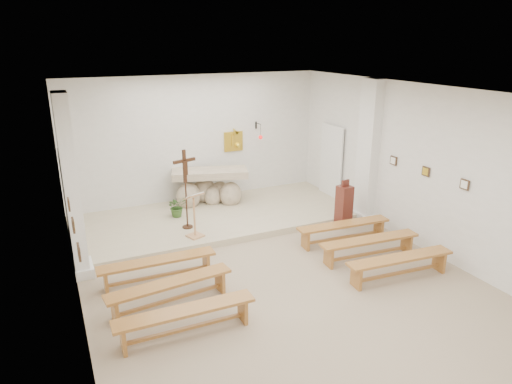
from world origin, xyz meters
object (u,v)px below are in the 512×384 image
lectern (195,215)px  donation_pedestal (344,206)px  altar (209,189)px  bench_left_third (186,316)px  crucifix_stand (186,184)px  bench_left_second (170,288)px  bench_right_front (344,228)px  bench_right_second (369,244)px  bench_right_third (400,262)px  bench_left_front (158,265)px

lectern → donation_pedestal: 3.62m
altar → bench_left_third: 5.62m
donation_pedestal → bench_left_third: 5.42m
crucifix_stand → bench_left_third: crucifix_stand is taller
donation_pedestal → bench_left_second: bearing=-165.7°
lectern → bench_left_third: (-1.17, -3.19, -0.33)m
donation_pedestal → bench_right_front: donation_pedestal is taller
lectern → altar: bearing=42.5°
bench_right_front → bench_right_second: same height
altar → bench_right_third: bearing=-52.2°
donation_pedestal → altar: bearing=129.4°
bench_left_second → bench_right_front: bearing=5.9°
bench_left_second → bench_left_third: 0.91m
lectern → bench_left_third: bearing=-130.1°
bench_right_second → bench_right_third: bearing=-85.4°
donation_pedestal → bench_right_second: donation_pedestal is taller
altar → bench_right_third: size_ratio=0.96×
altar → bench_left_front: 4.01m
bench_left_second → bench_right_second: 4.19m
bench_right_third → bench_right_front: bearing=94.6°
bench_right_front → bench_left_second: 4.29m
bench_left_front → bench_right_front: bearing=1.3°
altar → bench_right_front: size_ratio=0.96×
altar → donation_pedestal: 3.61m
bench_right_second → bench_right_front: bearing=94.6°
bench_left_third → bench_right_third: (4.19, 0.00, 0.00)m
donation_pedestal → bench_left_third: (-4.74, -2.61, -0.17)m
bench_right_front → bench_left_second: bearing=-163.7°
altar → lectern: 2.24m
crucifix_stand → bench_right_second: size_ratio=0.85×
lectern → bench_right_front: 3.33m
bench_left_front → lectern: bearing=50.7°
altar → bench_right_front: bearing=-42.6°
bench_left_second → bench_right_second: bearing=-6.4°
bench_right_front → lectern: bearing=159.7°
bench_right_second → bench_right_third: 0.91m
crucifix_stand → bench_right_front: bearing=-49.0°
bench_right_third → bench_right_second: bearing=94.6°
lectern → bench_right_third: (3.02, -3.19, -0.33)m
crucifix_stand → bench_left_front: 2.44m
bench_right_third → bench_left_second: bearing=172.3°
donation_pedestal → bench_right_second: (-0.56, -1.70, -0.17)m
donation_pedestal → bench_right_front: 0.98m
lectern → bench_left_third: 3.41m
donation_pedestal → bench_right_second: 1.80m
bench_left_second → lectern: bearing=56.4°
lectern → bench_left_third: lectern is taller
bench_left_front → bench_right_second: (4.19, -0.91, 0.00)m
crucifix_stand → bench_right_second: (3.03, -2.86, -0.88)m
lectern → bench_right_third: size_ratio=0.48×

